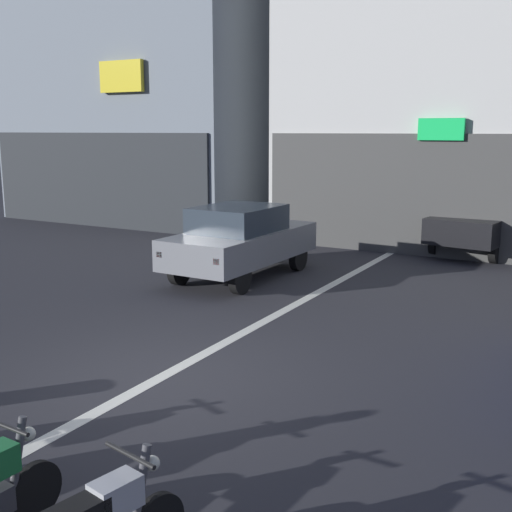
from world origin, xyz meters
name	(u,v)px	position (x,y,z in m)	size (l,w,h in m)	color
ground_plane	(154,381)	(0.00, 0.00, 0.00)	(120.00, 120.00, 0.00)	#2B2B30
lane_centre_line	(329,286)	(0.00, 6.00, 0.00)	(0.20, 18.00, 0.01)	silver
car_grey_crossing_near	(241,239)	(-2.08, 5.78, 0.89)	(1.87, 4.14, 1.64)	black
car_black_down_street	(483,220)	(2.10, 11.69, 0.89)	(2.30, 4.30, 1.64)	black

